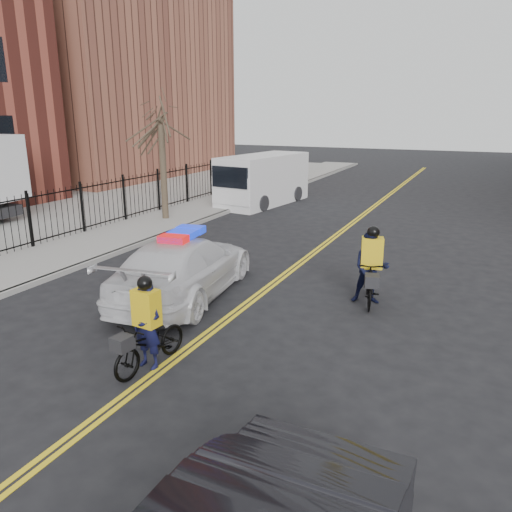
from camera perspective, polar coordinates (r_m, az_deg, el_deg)
The scene contains 12 objects.
ground at distance 10.55m, azimuth -7.32°, elevation -10.19°, with size 120.00×120.00×0.00m, color black.
center_line_left at distance 17.41m, azimuth 6.52°, elevation 0.54°, with size 0.10×60.00×0.01m, color yellow.
center_line_right at distance 17.36m, azimuth 7.02°, elevation 0.48°, with size 0.10×60.00×0.01m, color yellow.
sidewalk at distance 20.86m, azimuth -13.18°, elevation 3.02°, with size 3.00×60.00×0.15m, color gray.
curb at distance 19.99m, azimuth -9.77°, elevation 2.65°, with size 0.20×60.00×0.15m, color gray.
iron_fence at distance 21.63m, azimuth -16.49°, elevation 5.74°, with size 0.12×28.00×2.00m, color black, non-canonical shape.
warehouse_far at distance 42.65m, azimuth -17.35°, elevation 18.59°, with size 14.00×18.00×14.00m, color brown.
street_tree at distance 22.04m, azimuth -10.72°, elevation 12.94°, with size 3.20×3.20×4.80m.
police_cruiser at distance 13.03m, azimuth -8.24°, elevation -1.23°, with size 3.01×5.76×1.76m.
cargo_van at distance 26.16m, azimuth 0.63°, elevation 8.62°, with size 2.96×6.28×2.53m.
cyclist_near at distance 9.64m, azimuth -12.26°, elevation -8.93°, with size 0.83×1.90×1.81m.
cyclist_far at distance 12.75m, azimuth 12.97°, elevation -1.95°, with size 1.04×2.05×2.00m.
Camera 1 is at (5.15, -7.94, 4.65)m, focal length 35.00 mm.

